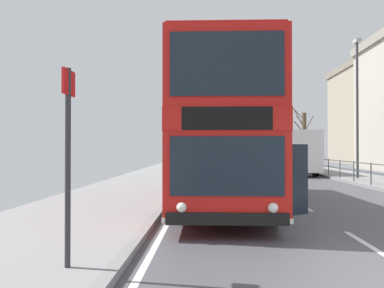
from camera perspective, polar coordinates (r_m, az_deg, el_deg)
The scene contains 6 objects.
double_decker_bus_main at distance 12.89m, azimuth 3.77°, elevation 1.44°, with size 3.28×10.65×4.33m.
background_bus_far_lane at distance 30.17m, azimuth 13.33°, elevation -0.97°, with size 2.64×10.85×2.95m.
pedestrian_railing_far_kerb at distance 19.95m, azimuth 24.26°, elevation -3.39°, with size 0.05×30.05×1.01m.
bus_stop_sign_near at distance 5.84m, azimuth -17.34°, elevation -0.15°, with size 0.08×0.44×2.79m.
street_lamp_far_side at distance 24.55m, azimuth 22.59°, elevation 6.16°, with size 0.28×0.60×7.87m.
bare_tree_far_00 at distance 36.82m, azimuth 15.74°, elevation 0.75°, with size 2.08×1.09×5.64m.
Camera 1 is at (-2.97, -5.14, 1.80)m, focal length 37.23 mm.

